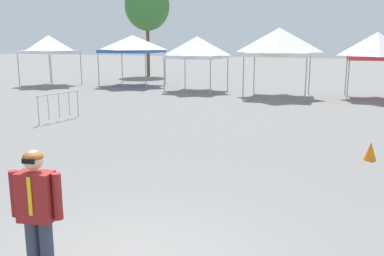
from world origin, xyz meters
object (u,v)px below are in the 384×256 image
(canopy_tent_left_of_center, at_px, (197,47))
(canopy_tent_center, at_px, (132,44))
(canopy_tent_behind_center, at_px, (377,46))
(canopy_tent_behind_left, at_px, (49,44))
(person_foreground, at_px, (37,211))
(tree_behind_tents_center, at_px, (147,6))
(crowd_barrier_near_person, at_px, (59,101))
(canopy_tent_right_of_center, at_px, (279,42))
(traffic_cone_lot_center, at_px, (370,151))

(canopy_tent_left_of_center, bearing_deg, canopy_tent_center, 165.69)
(canopy_tent_left_of_center, bearing_deg, canopy_tent_behind_center, 1.02)
(canopy_tent_behind_left, bearing_deg, person_foreground, -50.66)
(tree_behind_tents_center, xyz_separation_m, crowd_barrier_near_person, (6.33, -19.59, -5.01))
(canopy_tent_behind_center, distance_m, person_foreground, 20.80)
(canopy_tent_left_of_center, distance_m, person_foreground, 21.00)
(canopy_tent_right_of_center, bearing_deg, crowd_barrier_near_person, -122.24)
(crowd_barrier_near_person, xyz_separation_m, traffic_cone_lot_center, (10.93, -1.51, -0.52))
(canopy_tent_right_of_center, xyz_separation_m, person_foreground, (0.72, -19.37, -1.88))
(traffic_cone_lot_center, bearing_deg, canopy_tent_behind_left, 149.26)
(canopy_tent_behind_left, bearing_deg, canopy_tent_right_of_center, -0.53)
(canopy_tent_behind_left, relative_size, canopy_tent_left_of_center, 1.03)
(person_foreground, distance_m, traffic_cone_lot_center, 8.66)
(canopy_tent_center, bearing_deg, person_foreground, -63.33)
(canopy_tent_behind_left, xyz_separation_m, canopy_tent_left_of_center, (10.29, 0.64, -0.14))
(canopy_tent_center, bearing_deg, tree_behind_tents_center, 109.92)
(canopy_tent_left_of_center, height_order, traffic_cone_lot_center, canopy_tent_left_of_center)
(tree_behind_tents_center, height_order, traffic_cone_lot_center, tree_behind_tents_center)
(canopy_tent_right_of_center, xyz_separation_m, canopy_tent_behind_center, (4.81, 0.96, -0.20))
(canopy_tent_center, bearing_deg, canopy_tent_right_of_center, -11.67)
(canopy_tent_left_of_center, relative_size, tree_behind_tents_center, 0.41)
(person_foreground, height_order, traffic_cone_lot_center, person_foreground)
(canopy_tent_behind_left, height_order, person_foreground, canopy_tent_behind_left)
(canopy_tent_center, xyz_separation_m, canopy_tent_right_of_center, (10.05, -2.08, 0.16))
(canopy_tent_behind_left, height_order, canopy_tent_left_of_center, canopy_tent_behind_left)
(canopy_tent_left_of_center, bearing_deg, canopy_tent_behind_left, -176.43)
(tree_behind_tents_center, relative_size, traffic_cone_lot_center, 16.49)
(person_foreground, bearing_deg, canopy_tent_center, 116.67)
(crowd_barrier_near_person, bearing_deg, tree_behind_tents_center, 107.91)
(canopy_tent_behind_left, height_order, canopy_tent_behind_center, canopy_tent_behind_center)
(canopy_tent_right_of_center, xyz_separation_m, tree_behind_tents_center, (-12.72, 9.46, 2.85))
(canopy_tent_behind_left, xyz_separation_m, canopy_tent_right_of_center, (15.27, -0.14, 0.19))
(canopy_tent_left_of_center, bearing_deg, traffic_cone_lot_center, -52.54)
(canopy_tent_behind_center, height_order, tree_behind_tents_center, tree_behind_tents_center)
(canopy_tent_left_of_center, bearing_deg, person_foreground, -74.20)
(canopy_tent_right_of_center, height_order, tree_behind_tents_center, tree_behind_tents_center)
(traffic_cone_lot_center, bearing_deg, canopy_tent_left_of_center, 127.46)
(crowd_barrier_near_person, bearing_deg, canopy_tent_behind_left, 130.84)
(canopy_tent_behind_left, bearing_deg, traffic_cone_lot_center, -30.74)
(canopy_tent_behind_left, height_order, tree_behind_tents_center, tree_behind_tents_center)
(canopy_tent_behind_center, height_order, person_foreground, canopy_tent_behind_center)
(canopy_tent_left_of_center, xyz_separation_m, canopy_tent_right_of_center, (4.98, -0.78, 0.33))
(canopy_tent_center, relative_size, crowd_barrier_near_person, 1.77)
(canopy_tent_behind_left, distance_m, crowd_barrier_near_person, 13.72)
(canopy_tent_right_of_center, bearing_deg, canopy_tent_behind_left, 179.47)
(canopy_tent_center, height_order, person_foreground, canopy_tent_center)
(canopy_tent_center, height_order, canopy_tent_right_of_center, canopy_tent_right_of_center)
(canopy_tent_behind_left, relative_size, canopy_tent_center, 0.90)
(canopy_tent_behind_center, height_order, traffic_cone_lot_center, canopy_tent_behind_center)
(canopy_tent_behind_left, bearing_deg, canopy_tent_left_of_center, 3.57)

